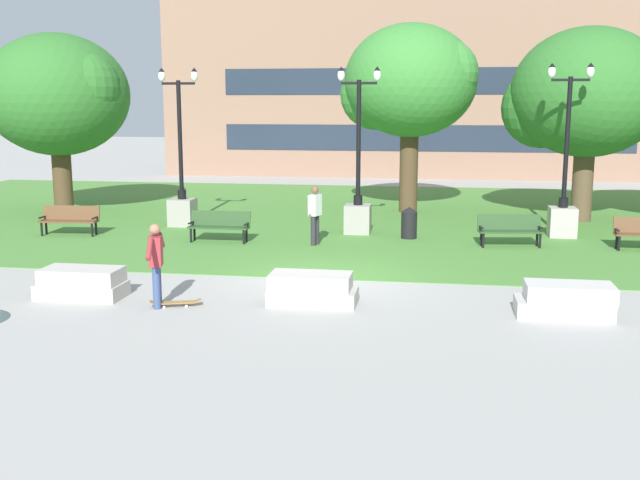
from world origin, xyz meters
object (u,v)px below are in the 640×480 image
Objects in this scene: skateboard at (175,303)px; lamp_post_center at (358,200)px; park_bench_far_left at (510,228)px; lamp_post_left at (563,203)px; person_skateboarder at (156,260)px; lamp_post_right at (182,195)px; concrete_block_left at (312,289)px; concrete_block_center at (82,283)px; trash_bin at (409,222)px; park_bench_near_right at (220,224)px; person_bystander_near_lawn at (315,212)px; park_bench_far_right at (70,218)px; concrete_block_right at (566,301)px.

lamp_post_center is (2.72, 9.13, 0.97)m from skateboard.
lamp_post_left is (1.73, 1.88, 0.53)m from park_bench_far_left.
person_skateboarder reaches higher than park_bench_far_left.
concrete_block_left is at bearing -56.76° from lamp_post_right.
concrete_block_center is 1.88× the size of trash_bin.
park_bench_near_right reaches higher than concrete_block_center.
park_bench_far_left is 1.09× the size of person_bystander_near_lawn.
park_bench_near_right is 0.97× the size of park_bench_far_left.
concrete_block_left is at bearing 2.97° from concrete_block_center.
concrete_block_center is 4.90m from concrete_block_left.
person_skateboarder is 13.39m from lamp_post_left.
lamp_post_left reaches higher than trash_bin.
lamp_post_center is at bearing 60.67° from concrete_block_center.
trash_bin is (5.51, 1.44, -0.04)m from park_bench_near_right.
lamp_post_center is (8.80, 1.73, 0.52)m from park_bench_far_right.
park_bench_far_left is (4.56, 6.99, 0.23)m from concrete_block_left.
concrete_block_center is 0.35× the size of lamp_post_center.
person_skateboarder is 0.92× the size of park_bench_far_left.
concrete_block_center is 1.05× the size of person_bystander_near_lawn.
lamp_post_center is 5.96m from lamp_post_right.
park_bench_near_right is 0.35× the size of lamp_post_left.
lamp_post_right is 0.99× the size of lamp_post_left.
park_bench_far_right is 8.98m from lamp_post_center.
lamp_post_right is at bearing 106.45° from person_skateboarder.
skateboard is at bearing -176.00° from concrete_block_right.
park_bench_near_right reaches higher than concrete_block_left.
park_bench_near_right and park_bench_far_left have the same top height.
person_skateboarder reaches higher than park_bench_far_right.
concrete_block_right is at bearing -39.89° from lamp_post_right.
park_bench_near_right is at bearing 96.56° from person_skateboarder.
park_bench_far_left is 4.80m from lamp_post_center.
park_bench_far_right is at bearing 142.33° from concrete_block_left.
lamp_post_right is 3.02× the size of person_bystander_near_lawn.
skateboard is (0.33, 0.11, -0.89)m from person_skateboarder.
skateboard is at bearing -117.24° from trash_bin.
concrete_block_right is 7.10m from park_bench_far_left.
lamp_post_left reaches higher than lamp_post_right.
park_bench_far_right is at bearing 175.54° from park_bench_near_right.
trash_bin reaches higher than concrete_block_right.
lamp_post_left is (8.98, 9.50, 0.99)m from skateboard.
lamp_post_right is (-10.91, 9.12, 0.76)m from concrete_block_right.
concrete_block_left is 11.08m from park_bench_far_right.
concrete_block_right is at bearing 4.64° from person_skateboarder.
park_bench_near_right is 4.94m from park_bench_far_right.
skateboard is 0.20× the size of lamp_post_left.
trash_bin reaches higher than skateboard.
lamp_post_center reaches higher than person_bystander_near_lawn.
park_bench_near_right is (-0.82, 7.13, -0.44)m from person_skateboarder.
trash_bin is at bearing 50.99° from concrete_block_center.
lamp_post_right is at bearing 171.06° from trash_bin.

